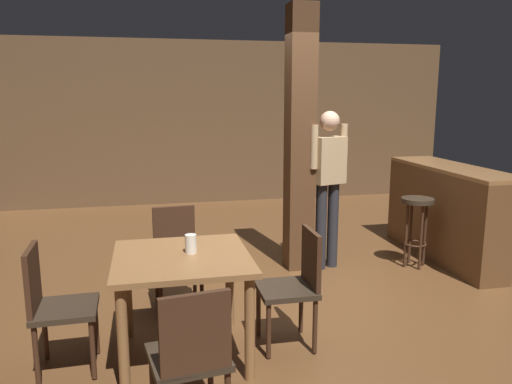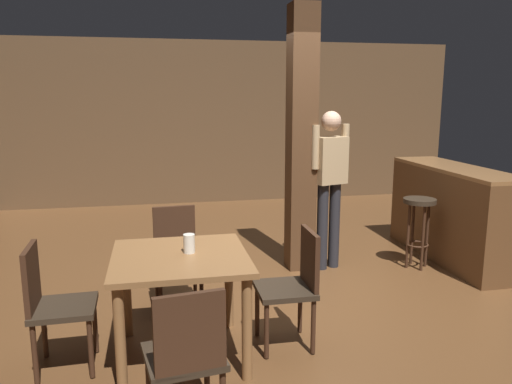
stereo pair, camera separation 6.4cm
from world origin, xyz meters
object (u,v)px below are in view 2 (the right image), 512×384
object	(u,v)px
dining_table	(180,272)
standing_person	(330,179)
napkin_cup	(189,244)
bar_counter	(446,213)
chair_north	(177,252)
bar_stool_near	(419,216)
chair_east	(294,282)
chair_west	(52,301)
chair_south	(186,354)

from	to	relation	value
dining_table	standing_person	size ratio (longest dim) A/B	0.55
napkin_cup	bar_counter	distance (m)	3.44
dining_table	chair_north	world-z (taller)	chair_north
chair_north	bar_stool_near	bearing A→B (deg)	10.73
dining_table	chair_east	bearing A→B (deg)	-0.03
chair_east	bar_stool_near	xyz separation A→B (m)	(1.81, 1.41, 0.08)
chair_west	bar_counter	distance (m)	4.31
chair_east	bar_stool_near	world-z (taller)	chair_east
chair_west	chair_south	world-z (taller)	same
chair_west	bar_stool_near	xyz separation A→B (m)	(3.53, 1.43, 0.08)
chair_west	dining_table	bearing A→B (deg)	0.96
standing_person	chair_south	bearing A→B (deg)	-124.25
napkin_cup	bar_stool_near	bearing A→B (deg)	27.92
dining_table	chair_north	xyz separation A→B (m)	(0.01, 0.91, -0.14)
chair_east	standing_person	bearing A→B (deg)	62.33
dining_table	chair_east	size ratio (longest dim) A/B	1.07
chair_west	chair_north	xyz separation A→B (m)	(0.88, 0.93, 0.00)
chair_west	napkin_cup	xyz separation A→B (m)	(0.94, 0.06, 0.33)
dining_table	chair_north	bearing A→B (deg)	89.38
dining_table	bar_stool_near	xyz separation A→B (m)	(2.65, 1.41, -0.06)
dining_table	chair_north	size ratio (longest dim) A/B	1.07
dining_table	chair_east	distance (m)	0.86
chair_east	napkin_cup	bearing A→B (deg)	176.83
chair_west	chair_south	xyz separation A→B (m)	(0.85, -0.89, 0.00)
chair_west	chair_south	distance (m)	1.23
chair_west	chair_south	bearing A→B (deg)	-46.29
chair_west	bar_stool_near	world-z (taller)	chair_west
dining_table	bar_stool_near	distance (m)	3.01
chair_west	bar_stool_near	distance (m)	3.81
chair_east	chair_south	world-z (taller)	same
chair_south	bar_counter	distance (m)	4.03
standing_person	bar_counter	distance (m)	1.50
dining_table	standing_person	bearing A→B (deg)	43.51
chair_west	bar_counter	bearing A→B (deg)	22.26
standing_person	bar_counter	size ratio (longest dim) A/B	0.88
chair_west	bar_counter	world-z (taller)	bar_counter
chair_north	chair_east	bearing A→B (deg)	-47.50
chair_south	napkin_cup	bearing A→B (deg)	84.54
chair_east	standing_person	distance (m)	1.87
napkin_cup	bar_stool_near	world-z (taller)	napkin_cup
chair_east	bar_counter	distance (m)	2.79
chair_west	chair_east	distance (m)	1.72
bar_stool_near	chair_west	bearing A→B (deg)	-157.97
napkin_cup	chair_east	bearing A→B (deg)	-3.17
chair_north	chair_west	bearing A→B (deg)	-133.67
dining_table	chair_south	size ratio (longest dim) A/B	1.07
chair_east	chair_north	world-z (taller)	same
chair_north	standing_person	bearing A→B (deg)	22.31
chair_south	chair_north	distance (m)	1.82
napkin_cup	bar_stool_near	size ratio (longest dim) A/B	0.18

